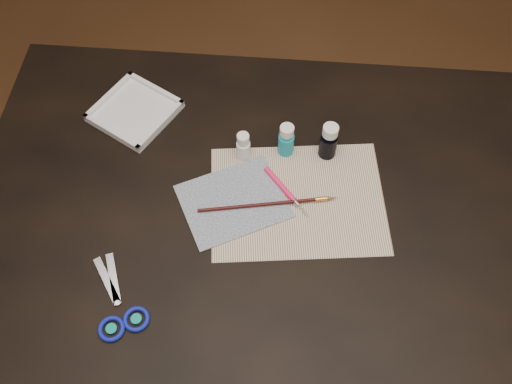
# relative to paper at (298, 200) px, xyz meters

# --- Properties ---
(ground) EXTENTS (3.50, 3.50, 0.02)m
(ground) POSITION_rel_paper_xyz_m (-0.09, -0.02, -0.76)
(ground) COLOR #422614
(ground) RESTS_ON ground
(table) EXTENTS (1.30, 0.90, 0.75)m
(table) POSITION_rel_paper_xyz_m (-0.09, -0.02, -0.38)
(table) COLOR black
(table) RESTS_ON ground
(paper) EXTENTS (0.42, 0.34, 0.00)m
(paper) POSITION_rel_paper_xyz_m (0.00, 0.00, 0.00)
(paper) COLOR silver
(paper) RESTS_ON table
(canvas) EXTENTS (0.28, 0.26, 0.00)m
(canvas) POSITION_rel_paper_xyz_m (-0.14, -0.02, 0.00)
(canvas) COLOR #101E36
(canvas) RESTS_ON paper
(paint_bottle_white) EXTENTS (0.04, 0.04, 0.08)m
(paint_bottle_white) POSITION_rel_paper_xyz_m (-0.13, 0.11, 0.04)
(paint_bottle_white) COLOR white
(paint_bottle_white) RESTS_ON table
(paint_bottle_cyan) EXTENTS (0.04, 0.04, 0.09)m
(paint_bottle_cyan) POSITION_rel_paper_xyz_m (-0.03, 0.13, 0.04)
(paint_bottle_cyan) COLOR teal
(paint_bottle_cyan) RESTS_ON table
(paint_bottle_navy) EXTENTS (0.05, 0.05, 0.10)m
(paint_bottle_navy) POSITION_rel_paper_xyz_m (0.06, 0.13, 0.05)
(paint_bottle_navy) COLOR black
(paint_bottle_navy) RESTS_ON table
(paintbrush) EXTENTS (0.31, 0.07, 0.01)m
(paintbrush) POSITION_rel_paper_xyz_m (-0.06, -0.02, 0.01)
(paintbrush) COLOR black
(paintbrush) RESTS_ON canvas
(craft_knife) EXTENTS (0.11, 0.13, 0.01)m
(craft_knife) POSITION_rel_paper_xyz_m (-0.03, 0.01, 0.01)
(craft_knife) COLOR #F71F5E
(craft_knife) RESTS_ON paper
(scissors) EXTENTS (0.21, 0.23, 0.01)m
(scissors) POSITION_rel_paper_xyz_m (-0.37, -0.26, 0.00)
(scissors) COLOR silver
(scissors) RESTS_ON table
(palette_tray) EXTENTS (0.24, 0.24, 0.02)m
(palette_tray) POSITION_rel_paper_xyz_m (-0.41, 0.22, 0.01)
(palette_tray) COLOR white
(palette_tray) RESTS_ON table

